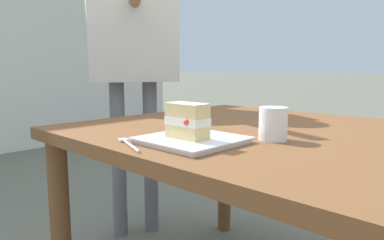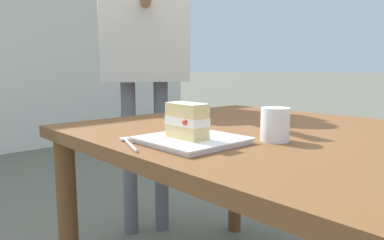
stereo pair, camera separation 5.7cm
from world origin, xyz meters
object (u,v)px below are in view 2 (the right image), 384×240
dessert_plate (192,140)px  diner_person (143,29)px  cake_slice (187,121)px  patio_table (274,157)px  coffee_cup (275,124)px  dessert_fork (129,143)px

dessert_plate → diner_person: size_ratio=0.15×
dessert_plate → cake_slice: bearing=-86.2°
patio_table → coffee_cup: 0.22m
dessert_plate → cake_slice: 0.06m
coffee_cup → diner_person: bearing=165.8°
dessert_fork → diner_person: size_ratio=0.10×
dessert_fork → cake_slice: bearing=49.3°
patio_table → cake_slice: 0.38m
patio_table → dessert_plate: bearing=-96.3°
dessert_plate → diner_person: 1.02m
dessert_plate → coffee_cup: bearing=54.4°
dessert_plate → dessert_fork: bearing=-126.2°
patio_table → cake_slice: (-0.04, -0.35, 0.15)m
cake_slice → dessert_fork: bearing=-130.7°
patio_table → dessert_plate: 0.34m
patio_table → dessert_plate: dessert_plate is taller
dessert_plate → cake_slice: cake_slice is taller
dessert_fork → diner_person: (-0.74, 0.57, 0.39)m
patio_table → cake_slice: cake_slice is taller
cake_slice → patio_table: bearing=84.2°
patio_table → diner_person: bearing=173.4°
dessert_fork → coffee_cup: coffee_cup is taller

